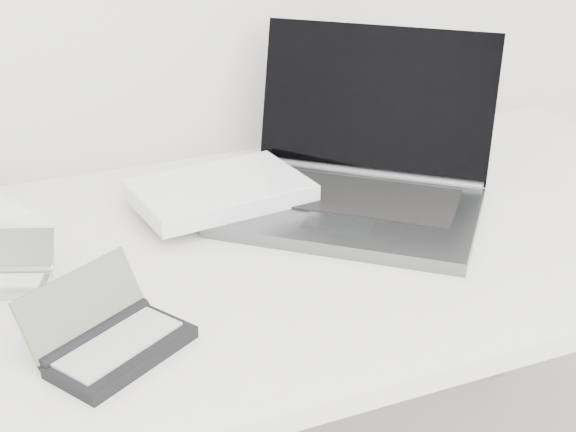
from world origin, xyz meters
name	(u,v)px	position (x,y,z in m)	size (l,w,h in m)	color
desk	(295,262)	(0.00, 1.55, 0.68)	(1.60, 0.80, 0.73)	white
laptop_large	(319,182)	(0.08, 1.64, 0.78)	(0.65, 0.56, 0.28)	#5A5D60
pda_silver	(20,275)	(-0.43, 1.57, 0.74)	(0.12, 0.13, 0.07)	#B8B7BC
palmtop_charcoal	(111,339)	(-0.34, 1.35, 0.75)	(0.22, 0.21, 0.09)	black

